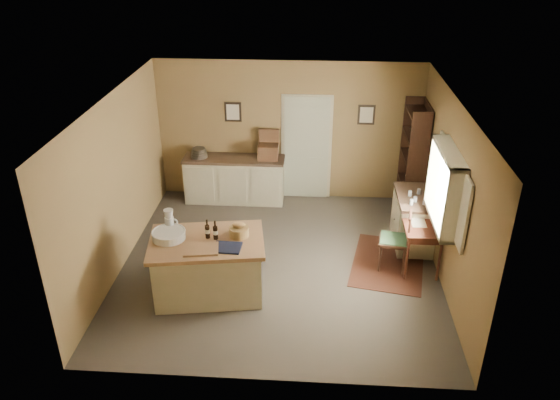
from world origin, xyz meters
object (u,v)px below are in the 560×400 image
(sideboard, at_px, (235,178))
(writing_desk, at_px, (421,228))
(work_island, at_px, (208,265))
(desk_chair, at_px, (394,240))
(right_cabinet, at_px, (413,220))
(shelving_unit, at_px, (415,160))

(sideboard, height_order, writing_desk, sideboard)
(work_island, distance_m, desk_chair, 2.91)
(sideboard, height_order, right_cabinet, sideboard)
(desk_chair, distance_m, shelving_unit, 2.11)
(right_cabinet, xyz_separation_m, shelving_unit, (0.15, 1.20, 0.59))
(right_cabinet, bearing_deg, work_island, -153.10)
(right_cabinet, height_order, shelving_unit, shelving_unit)
(desk_chair, height_order, shelving_unit, shelving_unit)
(work_island, relative_size, right_cabinet, 1.61)
(right_cabinet, bearing_deg, desk_chair, -118.77)
(right_cabinet, bearing_deg, sideboard, 156.46)
(writing_desk, relative_size, right_cabinet, 0.85)
(writing_desk, height_order, desk_chair, desk_chair)
(work_island, bearing_deg, writing_desk, 8.01)
(shelving_unit, bearing_deg, work_island, -139.86)
(writing_desk, distance_m, right_cabinet, 0.69)
(work_island, relative_size, writing_desk, 1.90)
(work_island, distance_m, right_cabinet, 3.58)
(sideboard, xyz_separation_m, right_cabinet, (3.22, -1.40, -0.02))
(writing_desk, bearing_deg, shelving_unit, 85.25)
(work_island, relative_size, shelving_unit, 0.84)
(sideboard, bearing_deg, work_island, -89.45)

